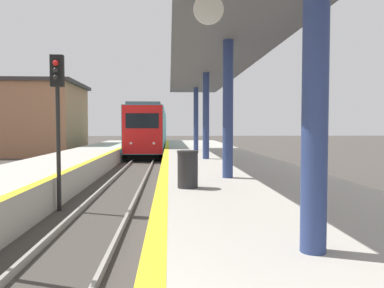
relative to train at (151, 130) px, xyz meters
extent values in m
cube|color=black|center=(0.00, 0.07, -1.86)|extent=(2.39, 20.73, 0.55)
cube|color=teal|center=(0.00, 0.07, 0.12)|extent=(2.82, 23.03, 3.41)
cube|color=red|center=(0.00, -11.36, 0.12)|extent=(2.76, 0.16, 3.34)
cube|color=black|center=(0.00, -11.42, 0.72)|extent=(2.25, 0.06, 1.02)
cube|color=#59595E|center=(0.00, 0.07, 1.94)|extent=(2.39, 21.88, 0.24)
sphere|color=white|center=(-0.77, -11.42, -0.82)|extent=(0.18, 0.18, 0.18)
sphere|color=white|center=(0.77, -11.42, -0.82)|extent=(0.18, 0.18, 0.18)
cylinder|color=black|center=(-1.36, -26.01, -0.35)|extent=(0.12, 0.12, 3.59)
cube|color=black|center=(-1.36, -26.01, 1.90)|extent=(0.36, 0.20, 0.90)
sphere|color=red|center=(-1.36, -26.15, 2.10)|extent=(0.16, 0.16, 0.16)
sphere|color=black|center=(-1.36, -26.15, 1.90)|extent=(0.16, 0.16, 0.16)
sphere|color=black|center=(-1.36, -26.15, 1.70)|extent=(0.16, 0.16, 0.16)
cylinder|color=navy|center=(3.54, -32.68, 0.81)|extent=(0.31, 0.31, 4.00)
cylinder|color=navy|center=(3.54, -26.15, 0.81)|extent=(0.31, 0.31, 4.00)
cylinder|color=navy|center=(3.54, -19.61, 0.81)|extent=(0.31, 0.31, 4.00)
cylinder|color=navy|center=(3.54, -13.07, 0.81)|extent=(0.31, 0.31, 4.00)
cube|color=#515156|center=(3.54, -22.88, 2.91)|extent=(3.29, 26.14, 0.20)
cylinder|color=white|center=(2.56, -30.07, 2.46)|extent=(0.56, 0.04, 0.56)
cylinder|color=#262628|center=(2.28, -27.90, -0.77)|extent=(0.50, 0.50, 0.85)
cylinder|color=#262626|center=(2.28, -27.90, -0.31)|extent=(0.52, 0.52, 0.06)
cube|color=#9E6B4C|center=(-12.65, -3.57, 0.85)|extent=(12.99, 7.92, 5.98)
cube|color=#383333|center=(-12.65, -3.57, 3.99)|extent=(13.64, 8.32, 0.30)
camera|label=1|loc=(1.83, -36.99, 0.30)|focal=35.00mm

